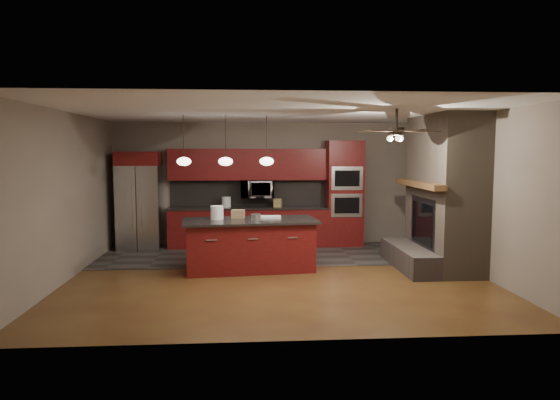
{
  "coord_description": "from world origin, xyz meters",
  "views": [
    {
      "loc": [
        -0.55,
        -8.45,
        2.14
      ],
      "look_at": [
        0.09,
        0.6,
        1.26
      ],
      "focal_mm": 32.0,
      "sensor_mm": 36.0,
      "label": 1
    }
  ],
  "objects": [
    {
      "name": "ground",
      "position": [
        0.0,
        0.0,
        0.0
      ],
      "size": [
        7.0,
        7.0,
        0.0
      ],
      "primitive_type": "plane",
      "color": "brown",
      "rests_on": "ground"
    },
    {
      "name": "microwave",
      "position": [
        -0.27,
        2.75,
        1.3
      ],
      "size": [
        0.73,
        0.41,
        0.5
      ],
      "primitive_type": "imported",
      "color": "silver",
      "rests_on": "back_cabinetry"
    },
    {
      "name": "slate_tile_patch",
      "position": [
        0.0,
        1.8,
        0.01
      ],
      "size": [
        7.0,
        2.4,
        0.01
      ],
      "primitive_type": "cube",
      "color": "#383532",
      "rests_on": "ground"
    },
    {
      "name": "paint_tray",
      "position": [
        -0.08,
        0.64,
        0.94
      ],
      "size": [
        0.39,
        0.29,
        0.04
      ],
      "primitive_type": "cube",
      "rotation": [
        0.0,
        0.0,
        -0.07
      ],
      "color": "white",
      "rests_on": "kitchen_island"
    },
    {
      "name": "back_cabinetry",
      "position": [
        -0.48,
        2.74,
        0.89
      ],
      "size": [
        3.59,
        0.64,
        2.2
      ],
      "color": "maroon",
      "rests_on": "ground"
    },
    {
      "name": "ceiling",
      "position": [
        0.0,
        0.0,
        2.8
      ],
      "size": [
        7.0,
        6.0,
        0.02
      ],
      "primitive_type": "cube",
      "color": "white",
      "rests_on": "back_wall"
    },
    {
      "name": "refrigerator",
      "position": [
        -2.86,
        2.62,
        1.07
      ],
      "size": [
        0.92,
        0.75,
        2.14
      ],
      "color": "silver",
      "rests_on": "ground"
    },
    {
      "name": "pendant_center",
      "position": [
        -0.9,
        0.7,
        1.96
      ],
      "size": [
        0.26,
        0.26,
        0.92
      ],
      "color": "black",
      "rests_on": "ceiling"
    },
    {
      "name": "back_wall",
      "position": [
        0.0,
        3.0,
        1.4
      ],
      "size": [
        7.0,
        0.02,
        2.8
      ],
      "primitive_type": "cube",
      "color": "gray",
      "rests_on": "ground"
    },
    {
      "name": "right_wall",
      "position": [
        3.5,
        0.0,
        1.4
      ],
      "size": [
        0.02,
        6.0,
        2.8
      ],
      "primitive_type": "cube",
      "color": "gray",
      "rests_on": "ground"
    },
    {
      "name": "cardboard_box",
      "position": [
        -0.68,
        0.69,
        0.99
      ],
      "size": [
        0.26,
        0.21,
        0.15
      ],
      "primitive_type": "cube",
      "rotation": [
        0.0,
        0.0,
        -0.16
      ],
      "color": "olive",
      "rests_on": "kitchen_island"
    },
    {
      "name": "ceiling_fan",
      "position": [
        1.8,
        -0.8,
        2.46
      ],
      "size": [
        1.27,
        1.33,
        0.41
      ],
      "color": "black",
      "rests_on": "ceiling"
    },
    {
      "name": "kitchen_island",
      "position": [
        -0.47,
        0.46,
        0.46
      ],
      "size": [
        2.49,
        1.32,
        0.92
      ],
      "rotation": [
        0.0,
        0.0,
        0.1
      ],
      "color": "maroon",
      "rests_on": "ground"
    },
    {
      "name": "fireplace_column",
      "position": [
        3.04,
        0.4,
        1.3
      ],
      "size": [
        1.3,
        2.1,
        2.8
      ],
      "color": "brown",
      "rests_on": "ground"
    },
    {
      "name": "white_bucket",
      "position": [
        -1.06,
        0.52,
        1.04
      ],
      "size": [
        0.29,
        0.29,
        0.25
      ],
      "primitive_type": "cylinder",
      "rotation": [
        0.0,
        0.0,
        -0.34
      ],
      "color": "white",
      "rests_on": "kitchen_island"
    },
    {
      "name": "paint_can",
      "position": [
        -0.36,
        0.34,
        0.98
      ],
      "size": [
        0.2,
        0.2,
        0.12
      ],
      "primitive_type": "cylinder",
      "rotation": [
        0.0,
        0.0,
        -0.15
      ],
      "color": "#B8B9BD",
      "rests_on": "kitchen_island"
    },
    {
      "name": "counter_bucket",
      "position": [
        -0.97,
        2.7,
        1.01
      ],
      "size": [
        0.23,
        0.23,
        0.23
      ],
      "primitive_type": "cylinder",
      "rotation": [
        0.0,
        0.0,
        0.16
      ],
      "color": "white",
      "rests_on": "back_cabinetry"
    },
    {
      "name": "pendant_left",
      "position": [
        -1.65,
        0.7,
        1.96
      ],
      "size": [
        0.26,
        0.26,
        0.92
      ],
      "color": "black",
      "rests_on": "ceiling"
    },
    {
      "name": "pendant_right",
      "position": [
        -0.15,
        0.7,
        1.96
      ],
      "size": [
        0.26,
        0.26,
        0.92
      ],
      "color": "black",
      "rests_on": "ceiling"
    },
    {
      "name": "counter_box",
      "position": [
        0.18,
        2.65,
        0.99
      ],
      "size": [
        0.2,
        0.18,
        0.19
      ],
      "primitive_type": "cube",
      "rotation": [
        0.0,
        0.0,
        -0.33
      ],
      "color": "#99824F",
      "rests_on": "back_cabinetry"
    },
    {
      "name": "oven_tower",
      "position": [
        1.7,
        2.69,
        1.19
      ],
      "size": [
        0.8,
        0.63,
        2.38
      ],
      "color": "maroon",
      "rests_on": "ground"
    },
    {
      "name": "left_wall",
      "position": [
        -3.5,
        0.0,
        1.4
      ],
      "size": [
        0.02,
        6.0,
        2.8
      ],
      "primitive_type": "cube",
      "color": "gray",
      "rests_on": "ground"
    }
  ]
}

